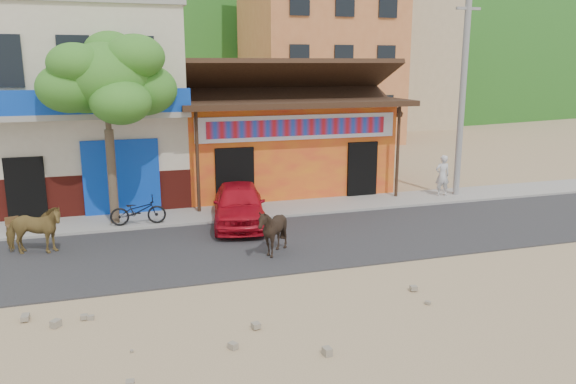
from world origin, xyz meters
name	(u,v)px	position (x,y,z in m)	size (l,w,h in m)	color
ground	(309,273)	(0.00, 0.00, 0.00)	(120.00, 120.00, 0.00)	#9E825B
road	(281,242)	(0.00, 2.50, 0.02)	(60.00, 5.00, 0.04)	#28282B
sidewalk	(252,212)	(0.00, 6.00, 0.06)	(60.00, 2.00, 0.12)	gray
dance_club	(275,145)	(2.00, 10.00, 1.80)	(8.00, 6.00, 3.60)	orange
cafe_building	(83,108)	(-5.50, 10.00, 3.50)	(7.00, 6.00, 7.00)	beige
apartment_front	(318,50)	(9.00, 24.00, 6.00)	(9.00, 9.00, 12.00)	#CC723F
apartment_rear	(395,65)	(18.00, 30.00, 5.00)	(8.00, 8.00, 10.00)	tan
hillside	(139,12)	(0.00, 70.00, 12.00)	(100.00, 40.00, 24.00)	#194C14
tree	(109,130)	(-4.60, 5.80, 3.12)	(3.00, 3.00, 6.00)	#2D721E
utility_pole	(463,91)	(8.20, 6.00, 4.12)	(0.24, 0.24, 8.00)	gray
cow_tan	(34,230)	(-6.71, 3.49, 0.72)	(0.73, 1.60, 1.35)	olive
cow_dark	(273,231)	(-0.54, 1.47, 0.72)	(1.09, 1.23, 1.36)	black
red_car	(239,204)	(-0.77, 4.64, 0.72)	(1.61, 4.00, 1.36)	#B70D1C
scooter	(138,211)	(-3.89, 5.33, 0.57)	(0.60, 1.72, 0.91)	black
pedestrian	(442,175)	(7.54, 5.98, 0.91)	(0.58, 0.38, 1.58)	silver
cafe_chair_left	(13,219)	(-7.56, 5.63, 0.53)	(0.39, 0.39, 0.83)	#4C2F19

